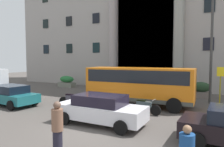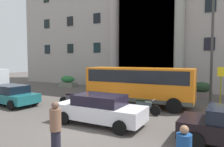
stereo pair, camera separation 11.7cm
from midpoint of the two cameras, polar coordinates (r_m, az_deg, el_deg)
The scene contains 13 objects.
ground_plane at distance 9.92m, azimuth -5.24°, elevation -14.96°, with size 80.00×64.00×0.12m, color #524C47.
orange_minibus at distance 14.31m, azimuth 7.72°, elevation -2.54°, with size 7.24×2.78×2.58m.
bus_stop_sign at distance 15.25m, azimuth 27.84°, elevation -2.23°, with size 0.44×0.08×2.65m.
hedge_planter_far_west at distance 18.49m, azimuth 23.54°, elevation -4.27°, with size 1.59×0.78×1.32m.
hedge_planter_entrance_left at distance 24.53m, azimuth -11.91°, elevation -2.17°, with size 1.98×0.96×1.27m.
hedge_planter_west at distance 21.79m, azimuth -1.96°, elevation -2.65°, with size 1.51×0.72×1.41m.
hedge_planter_east at distance 19.85m, azimuth 6.89°, elevation -3.27°, with size 1.95×0.80×1.44m.
parked_sedan_second at distance 16.00m, azimuth -25.76°, elevation -5.28°, with size 4.25×2.18×1.38m.
parked_hatchback_near at distance 10.24m, azimuth -3.06°, elevation -9.69°, with size 4.43×1.96×1.44m.
motorcycle_far_end at distance 14.39m, azimuth -10.78°, elevation -6.97°, with size 1.90×0.60×0.89m.
motorcycle_near_kerb at distance 12.24m, azimuth 8.81°, elevation -8.85°, with size 1.98×0.55×0.89m.
pedestrian_woman_dark_dress at distance 7.00m, azimuth -14.70°, elevation -14.62°, with size 0.36×0.36×1.83m.
lamppost_plaza_centre at distance 16.34m, azimuth 25.99°, elevation 9.25°, with size 0.40×0.40×8.30m.
Camera 2 is at (5.29, -7.77, 3.13)m, focal length 33.37 mm.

